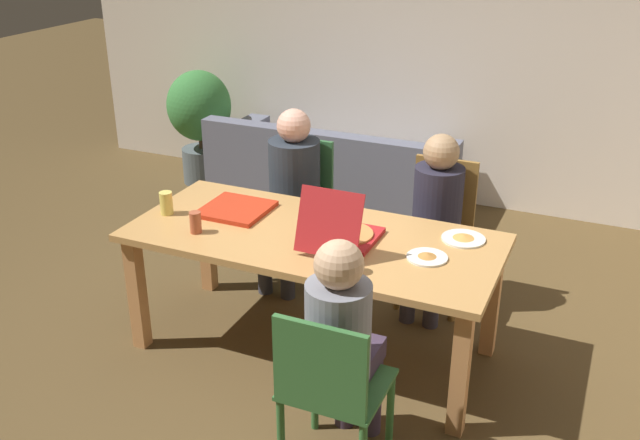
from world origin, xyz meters
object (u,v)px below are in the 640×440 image
person_2 (343,334)px  couch (331,177)px  plate_0 (427,257)px  drinking_glass_2 (348,262)px  chair_1 (301,202)px  drinking_glass_1 (196,222)px  potted_plant (200,116)px  person_1 (291,183)px  person_0 (435,210)px  plate_1 (463,238)px  pizza_box_0 (236,209)px  chair_2 (330,387)px  drinking_glass_0 (166,203)px  pizza_box_1 (343,233)px  dining_table (313,250)px  chair_0 (439,228)px

person_2 → couch: bearing=113.9°
plate_0 → drinking_glass_2: size_ratio=1.81×
chair_1 → drinking_glass_1: 1.18m
chair_1 → drinking_glass_1: bearing=-96.1°
potted_plant → person_1: bearing=-40.7°
person_0 → person_1: bearing=-179.1°
plate_1 → couch: size_ratio=0.12×
person_1 → drinking_glass_2: size_ratio=10.27×
person_1 → person_2: (1.00, -1.54, -0.03)m
couch → person_2: bearing=-66.1°
plate_1 → plate_0: bearing=-112.1°
person_2 → plate_0: 0.78m
drinking_glass_2 → pizza_box_0: bearing=153.7°
potted_plant → pizza_box_0: bearing=-52.4°
chair_2 → drinking_glass_0: 1.69m
person_0 → plate_0: person_0 is taller
drinking_glass_2 → pizza_box_1: bearing=116.7°
dining_table → chair_0: chair_0 is taller
drinking_glass_0 → couch: (0.16, 2.16, -0.55)m
person_2 → couch: (-1.27, 2.86, -0.42)m
dining_table → chair_1: bearing=119.3°
drinking_glass_2 → couch: bearing=114.8°
plate_0 → chair_2: bearing=-100.6°
person_1 → drinking_glass_2: (0.85, -1.09, 0.09)m
dining_table → person_0: bearing=56.6°
pizza_box_0 → potted_plant: (-1.57, 2.04, -0.13)m
person_0 → plate_0: bearing=-77.8°
chair_1 → pizza_box_1: bearing=-52.9°
chair_1 → drinking_glass_1: size_ratio=7.81×
drinking_glass_1 → person_2: bearing=-25.8°
person_1 → potted_plant: person_1 is taller
drinking_glass_1 → drinking_glass_0: bearing=153.2°
drinking_glass_0 → potted_plant: bearing=118.3°
drinking_glass_0 → plate_0: bearing=2.3°
person_1 → person_2: 1.84m
pizza_box_1 → couch: 2.36m
person_0 → drinking_glass_2: (-0.15, -1.10, 0.12)m
drinking_glass_0 → chair_1: bearing=66.5°
person_1 → chair_2: person_1 is taller
drinking_glass_0 → drinking_glass_2: drinking_glass_0 is taller
dining_table → drinking_glass_0: size_ratio=15.11×
pizza_box_1 → potted_plant: 3.18m
chair_0 → pizza_box_1: (-0.32, -0.92, 0.30)m
plate_1 → potted_plant: potted_plant is taller
plate_1 → drinking_glass_0: (-1.72, -0.37, 0.06)m
person_2 → pizza_box_0: 1.40m
couch → drinking_glass_2: bearing=-65.2°
chair_0 → drinking_glass_1: size_ratio=7.73×
plate_0 → drinking_glass_0: drinking_glass_0 is taller
dining_table → couch: couch is taller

